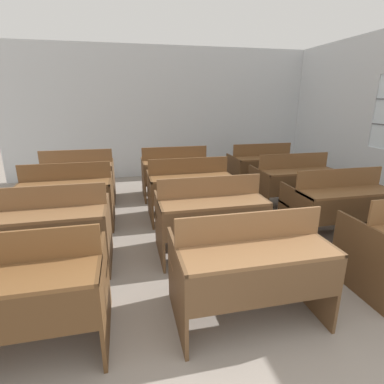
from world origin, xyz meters
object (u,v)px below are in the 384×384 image
object	(u,v)px
bench_second_center	(210,215)
bench_third_left	(68,195)
bench_third_center	(189,188)
bench_back_right	(262,167)
bench_third_right	(293,181)
bench_back_center	(175,171)
bench_front_left	(15,293)
bench_back_left	(78,176)
bench_front_center	(250,266)
wastepaper_bin	(305,170)
bench_second_right	(338,203)
bench_second_left	(49,228)

from	to	relation	value
bench_second_center	bench_third_left	bearing A→B (deg)	146.57
bench_third_center	bench_back_right	xyz separation A→B (m)	(1.75, 1.15, 0.00)
bench_third_right	bench_back_center	size ratio (longest dim) A/B	1.00
bench_second_center	bench_back_right	bearing A→B (deg)	52.86
bench_front_left	bench_back_left	world-z (taller)	same
bench_front_center	wastepaper_bin	distance (m)	5.34
bench_second_center	bench_third_left	world-z (taller)	same
bench_second_right	bench_back_center	size ratio (longest dim) A/B	1.00
bench_back_center	wastepaper_bin	bearing A→B (deg)	13.43
bench_second_left	bench_second_right	distance (m)	3.51
bench_back_left	bench_front_center	bearing A→B (deg)	-62.93
bench_third_center	bench_third_right	world-z (taller)	same
bench_second_right	wastepaper_bin	xyz separation A→B (m)	(1.50, 3.06, -0.33)
bench_front_left	bench_front_center	xyz separation A→B (m)	(1.76, -0.03, 0.00)
bench_third_center	wastepaper_bin	bearing A→B (deg)	30.61
bench_front_left	bench_third_center	xyz separation A→B (m)	(1.75, 2.29, 0.00)
bench_second_left	wastepaper_bin	distance (m)	5.89
bench_third_center	wastepaper_bin	world-z (taller)	bench_third_center
bench_front_center	bench_back_left	bearing A→B (deg)	117.07
bench_second_right	bench_third_right	world-z (taller)	same
bench_front_center	bench_third_right	world-z (taller)	same
bench_second_left	wastepaper_bin	bearing A→B (deg)	31.47
bench_front_center	wastepaper_bin	bearing A→B (deg)	52.59
bench_third_left	bench_back_center	world-z (taller)	same
bench_second_right	bench_third_left	world-z (taller)	same
bench_second_right	bench_back_center	distance (m)	2.88
bench_front_center	bench_back_right	world-z (taller)	same
bench_third_right	bench_back_left	distance (m)	3.72
bench_second_right	bench_back_left	world-z (taller)	same
bench_back_left	wastepaper_bin	xyz separation A→B (m)	(5.02, 0.76, -0.33)
bench_third_center	bench_back_center	world-z (taller)	same
bench_second_center	bench_second_right	distance (m)	1.74
bench_third_right	bench_back_left	bearing A→B (deg)	161.62
bench_third_left	bench_third_right	distance (m)	3.52
bench_second_left	bench_third_center	distance (m)	2.11
bench_second_right	bench_third_center	distance (m)	2.08
bench_front_center	bench_back_center	size ratio (longest dim) A/B	1.00
bench_back_right	bench_second_right	bearing A→B (deg)	-90.14
bench_back_center	bench_front_left	bearing A→B (deg)	-116.76
bench_second_center	bench_back_right	distance (m)	2.89
bench_second_right	bench_third_left	bearing A→B (deg)	161.91
bench_second_left	bench_second_center	world-z (taller)	same
bench_second_left	wastepaper_bin	size ratio (longest dim) A/B	3.75
bench_second_left	bench_second_right	world-z (taller)	same
bench_back_left	bench_back_center	distance (m)	1.75
bench_front_center	bench_second_center	bearing A→B (deg)	90.19
bench_third_center	bench_back_center	bearing A→B (deg)	91.07
bench_third_right	wastepaper_bin	size ratio (longest dim) A/B	3.75
bench_third_center	bench_third_left	bearing A→B (deg)	179.73
bench_third_center	bench_third_right	size ratio (longest dim) A/B	1.00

